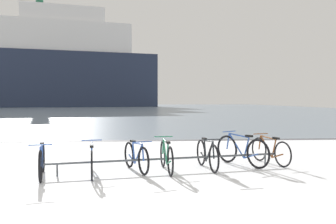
{
  "coord_description": "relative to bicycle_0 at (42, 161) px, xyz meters",
  "views": [
    {
      "loc": [
        0.8,
        -4.24,
        1.67
      ],
      "look_at": [
        1.61,
        6.42,
        1.3
      ],
      "focal_mm": 37.32,
      "sensor_mm": 36.0,
      "label": 1
    }
  ],
  "objects": [
    {
      "name": "bike_rack",
      "position": [
        2.82,
        0.51,
        -0.08
      ],
      "size": [
        5.56,
        1.11,
        0.31
      ],
      "color": "#4C5156",
      "rests_on": "ground"
    },
    {
      "name": "bicycle_0",
      "position": [
        0.0,
        0.0,
        0.0
      ],
      "size": [
        0.54,
        1.69,
        0.77
      ],
      "color": "black",
      "rests_on": "ground"
    },
    {
      "name": "bicycle_4",
      "position": [
        3.74,
        0.6,
        0.0
      ],
      "size": [
        0.46,
        1.62,
        0.78
      ],
      "color": "black",
      "rests_on": "ground"
    },
    {
      "name": "bicycle_6",
      "position": [
        5.51,
        1.15,
        -0.0
      ],
      "size": [
        0.6,
        1.56,
        0.76
      ],
      "color": "black",
      "rests_on": "ground"
    },
    {
      "name": "bicycle_5",
      "position": [
        4.7,
        0.98,
        0.03
      ],
      "size": [
        0.95,
        1.56,
        0.85
      ],
      "color": "black",
      "rests_on": "ground"
    },
    {
      "name": "ground",
      "position": [
        1.36,
        50.45,
        -0.39
      ],
      "size": [
        80.0,
        132.0,
        0.08
      ],
      "color": "white"
    },
    {
      "name": "bicycle_3",
      "position": [
        2.73,
        0.39,
        0.01
      ],
      "size": [
        0.46,
        1.73,
        0.78
      ],
      "color": "black",
      "rests_on": "ground"
    },
    {
      "name": "ferry_ship",
      "position": [
        -15.44,
        76.48,
        9.36
      ],
      "size": [
        42.35,
        18.52,
        28.95
      ],
      "color": "#232D47",
      "rests_on": "ground"
    },
    {
      "name": "bicycle_2",
      "position": [
        2.02,
        0.47,
        -0.01
      ],
      "size": [
        0.68,
        1.53,
        0.75
      ],
      "color": "black",
      "rests_on": "ground"
    },
    {
      "name": "bicycle_1",
      "position": [
        1.06,
        0.06,
        -0.01
      ],
      "size": [
        0.46,
        1.61,
        0.75
      ],
      "color": "black",
      "rests_on": "ground"
    }
  ]
}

